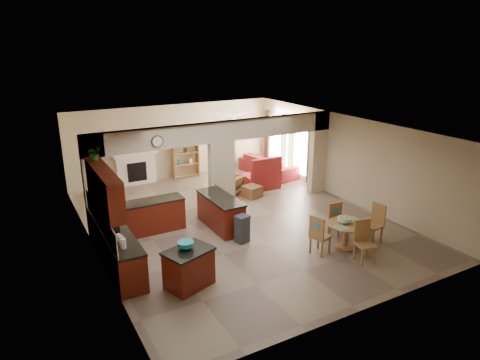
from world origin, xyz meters
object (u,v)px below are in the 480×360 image
dining_table (346,231)px  kitchen_island (189,268)px  armchair (231,184)px  sofa (268,165)px

dining_table → kitchen_island: bearing=176.3°
armchair → kitchen_island: bearing=25.2°
dining_table → sofa: bearing=75.0°
sofa → dining_table: bearing=154.7°
kitchen_island → sofa: (5.86, 6.04, -0.06)m
sofa → armchair: (-2.30, -1.24, -0.06)m
kitchen_island → dining_table: size_ratio=1.18×
dining_table → sofa: 6.53m
sofa → kitchen_island: bearing=125.6°
kitchen_island → dining_table: bearing=-22.8°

